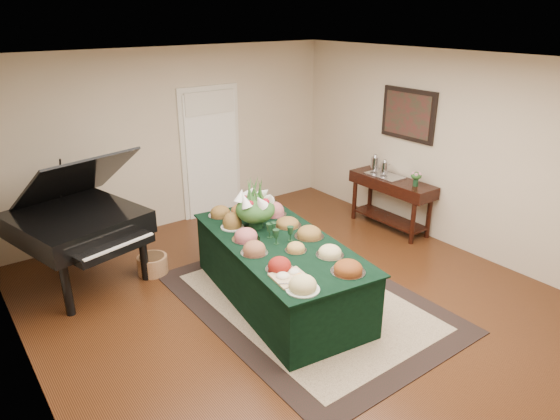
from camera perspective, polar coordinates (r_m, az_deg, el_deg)
ground at (r=5.96m, az=1.75°, el=-10.28°), size 6.00×6.00×0.00m
area_rug at (r=5.94m, az=2.97°, el=-10.35°), size 2.34×3.28×0.01m
kitchen_doorway at (r=8.15m, az=-7.88°, el=6.37°), size 1.05×0.07×2.10m
buffet_table at (r=5.79m, az=-0.07°, el=-6.93°), size 1.47×2.58×0.76m
food_platters at (r=5.65m, az=-0.53°, el=-2.87°), size 1.19×2.35×0.15m
cutting_board at (r=4.87m, az=1.08°, el=-7.39°), size 0.37×0.37×0.10m
green_goblets at (r=5.61m, az=-0.32°, el=-2.59°), size 0.25×0.29×0.18m
floral_centerpiece at (r=5.88m, az=-2.85°, el=0.63°), size 0.49×0.49×0.49m
grand_piano at (r=6.46m, az=-22.09°, el=-1.26°), size 1.64×1.82×1.64m
wicker_basket at (r=6.68m, az=-14.35°, el=-6.07°), size 0.38×0.38×0.24m
mahogany_sideboard at (r=7.80m, az=12.63°, el=2.27°), size 0.45×1.40×0.81m
tea_service at (r=7.87m, az=11.41°, el=4.83°), size 0.34×0.58×0.30m
pink_bouquet at (r=7.44m, az=15.31°, el=3.75°), size 0.18×0.18×0.22m
wall_painting at (r=7.68m, az=14.44°, el=10.52°), size 0.05×0.95×0.75m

